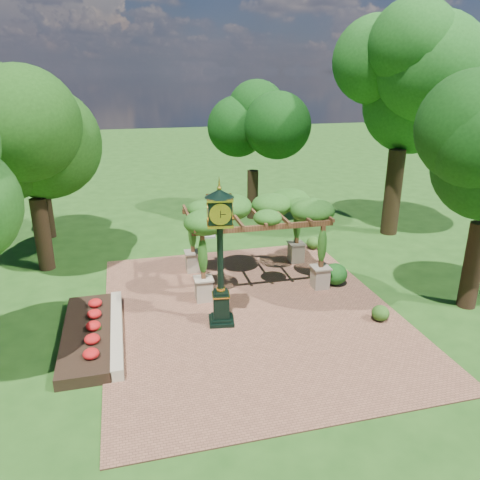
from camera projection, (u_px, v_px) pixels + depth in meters
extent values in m
plane|color=#1E4714|center=(258.00, 326.00, 15.70)|extent=(120.00, 120.00, 0.00)
cube|color=brown|center=(250.00, 311.00, 16.61)|extent=(10.00, 12.00, 0.04)
cube|color=#C6B793|center=(117.00, 331.00, 15.02)|extent=(0.35, 5.00, 0.40)
cube|color=red|center=(88.00, 335.00, 14.82)|extent=(1.50, 5.00, 0.36)
cube|color=black|center=(221.00, 320.00, 15.84)|extent=(0.94, 0.94, 0.12)
cube|color=black|center=(221.00, 306.00, 15.65)|extent=(0.58, 0.58, 0.93)
cube|color=gold|center=(221.00, 295.00, 15.51)|extent=(0.65, 0.65, 0.04)
cylinder|color=black|center=(220.00, 257.00, 15.06)|extent=(0.23, 0.23, 2.38)
cube|color=black|center=(220.00, 211.00, 14.53)|extent=(0.82, 0.82, 0.72)
cylinder|color=beige|center=(220.00, 214.00, 14.18)|extent=(0.62, 0.12, 0.62)
cone|color=black|center=(219.00, 193.00, 14.34)|extent=(1.05, 1.05, 0.26)
sphere|color=gold|center=(219.00, 188.00, 14.29)|extent=(0.14, 0.14, 0.14)
cube|color=tan|center=(204.00, 289.00, 17.30)|extent=(0.61, 0.61, 0.83)
cube|color=brown|center=(203.00, 257.00, 16.85)|extent=(0.15, 0.15, 1.71)
cube|color=tan|center=(320.00, 277.00, 18.30)|extent=(0.61, 0.61, 0.83)
cube|color=brown|center=(322.00, 246.00, 17.86)|extent=(0.15, 0.15, 1.71)
cube|color=tan|center=(193.00, 262.00, 19.83)|extent=(0.61, 0.61, 0.83)
cube|color=brown|center=(192.00, 232.00, 19.38)|extent=(0.15, 0.15, 1.71)
cube|color=tan|center=(296.00, 252.00, 20.84)|extent=(0.61, 0.61, 0.83)
cube|color=brown|center=(297.00, 224.00, 20.39)|extent=(0.15, 0.15, 1.71)
cube|color=brown|center=(265.00, 227.00, 17.04)|extent=(5.35, 0.21, 0.20)
cube|color=brown|center=(246.00, 207.00, 19.57)|extent=(5.35, 0.21, 0.20)
ellipsoid|color=#255719|center=(255.00, 211.00, 18.22)|extent=(5.40, 3.40, 0.92)
cube|color=gray|center=(210.00, 236.00, 24.18)|extent=(0.64, 0.64, 0.10)
cylinder|color=gray|center=(210.00, 227.00, 24.02)|extent=(0.33, 0.33, 0.91)
cylinder|color=gray|center=(210.00, 219.00, 23.86)|extent=(0.61, 0.61, 0.05)
ellipsoid|color=#275117|center=(380.00, 313.00, 15.91)|extent=(0.64, 0.64, 0.54)
ellipsoid|color=#1B5718|center=(335.00, 274.00, 18.59)|extent=(1.08, 1.08, 0.85)
ellipsoid|color=#2C5819|center=(313.00, 243.00, 22.37)|extent=(0.66, 0.66, 0.58)
cylinder|color=#362215|center=(43.00, 234.00, 19.78)|extent=(0.67, 0.67, 3.12)
ellipsoid|color=#1A4310|center=(28.00, 138.00, 18.41)|extent=(4.49, 4.49, 4.92)
cylinder|color=black|center=(47.00, 211.00, 23.73)|extent=(0.60, 0.60, 2.80)
ellipsoid|color=#215F1B|center=(36.00, 139.00, 22.51)|extent=(3.37, 3.37, 4.42)
cylinder|color=black|center=(253.00, 194.00, 26.91)|extent=(0.63, 0.63, 2.79)
ellipsoid|color=#0E380E|center=(253.00, 131.00, 25.69)|extent=(4.17, 4.17, 4.40)
cylinder|color=black|center=(393.00, 193.00, 24.02)|extent=(0.85, 0.85, 4.40)
ellipsoid|color=#1B5317|center=(406.00, 76.00, 22.10)|extent=(4.98, 4.98, 6.94)
cylinder|color=#392216|center=(473.00, 266.00, 16.52)|extent=(0.64, 0.64, 3.17)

